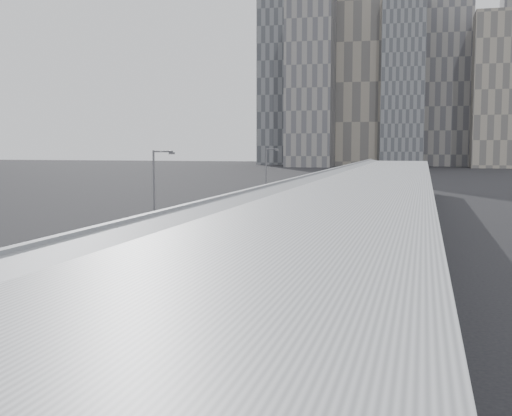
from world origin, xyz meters
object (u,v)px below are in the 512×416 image
(bus_4, at_px, (276,219))
(street_lamp_near, at_px, (156,198))
(bus_7, at_px, (331,194))
(street_lamp_far, at_px, (267,175))
(bus_1, at_px, (71,326))
(bus_3, at_px, (245,239))
(bus_2, at_px, (183,270))
(bus_6, at_px, (313,200))
(shipping_container, at_px, (294,194))
(bus_5, at_px, (297,211))
(suv, at_px, (319,188))

(bus_4, bearing_deg, street_lamp_near, -107.46)
(street_lamp_near, bearing_deg, bus_4, 72.31)
(bus_7, xyz_separation_m, street_lamp_far, (-7.27, -17.97, 4.03))
(bus_1, height_order, bus_3, bus_3)
(bus_2, relative_size, bus_3, 1.05)
(bus_2, relative_size, bus_6, 1.08)
(shipping_container, bearing_deg, bus_3, -63.07)
(bus_5, bearing_deg, street_lamp_near, -104.56)
(street_lamp_far, xyz_separation_m, suv, (1.23, 42.29, -4.67))
(bus_2, xyz_separation_m, bus_3, (-0.01, 15.69, -0.08))
(bus_1, xyz_separation_m, street_lamp_near, (-6.39, 24.90, 4.04))
(bus_3, relative_size, suv, 2.12)
(bus_5, xyz_separation_m, bus_7, (-0.04, 31.46, -0.03))
(street_lamp_far, bearing_deg, street_lamp_near, -89.13)
(street_lamp_near, bearing_deg, bus_6, 83.02)
(bus_7, distance_m, suv, 25.06)
(bus_3, height_order, street_lamp_near, street_lamp_near)
(bus_7, height_order, street_lamp_far, street_lamp_far)
(bus_2, xyz_separation_m, street_lamp_near, (-6.86, 11.35, 3.86))
(bus_7, bearing_deg, bus_4, -86.83)
(bus_3, distance_m, shipping_container, 59.48)
(street_lamp_far, bearing_deg, bus_2, -82.22)
(street_lamp_far, distance_m, suv, 42.57)
(bus_3, distance_m, bus_5, 25.89)
(bus_1, height_order, bus_2, bus_2)
(bus_2, xyz_separation_m, suv, (-6.29, 97.36, -0.81))
(bus_6, relative_size, bus_7, 1.04)
(bus_1, relative_size, bus_7, 0.99)
(shipping_container, bearing_deg, bus_7, 6.34)
(shipping_container, bearing_deg, suv, 107.71)
(bus_2, height_order, bus_6, bus_2)
(suv, bearing_deg, bus_2, -88.36)
(bus_5, height_order, bus_7, bus_5)
(bus_1, xyz_separation_m, bus_7, (0.21, 86.60, -0.00))
(bus_1, bearing_deg, street_lamp_near, 103.43)
(bus_4, xyz_separation_m, bus_6, (-0.43, 27.80, -0.12))
(bus_1, relative_size, street_lamp_near, 1.25)
(bus_7, xyz_separation_m, shipping_container, (-6.94, 1.69, -0.31))
(bus_7, bearing_deg, street_lamp_near, -92.43)
(bus_3, xyz_separation_m, bus_7, (-0.24, 57.36, -0.10))
(bus_6, height_order, street_lamp_far, street_lamp_far)
(bus_3, bearing_deg, suv, 98.78)
(suv, bearing_deg, shipping_container, -94.35)
(suv, bearing_deg, bus_5, -85.84)
(bus_6, height_order, suv, bus_6)
(bus_2, distance_m, bus_7, 73.04)
(bus_5, distance_m, bus_6, 17.12)
(bus_3, height_order, bus_6, bus_3)
(bus_2, bearing_deg, street_lamp_far, 102.31)
(bus_5, distance_m, shipping_container, 33.88)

